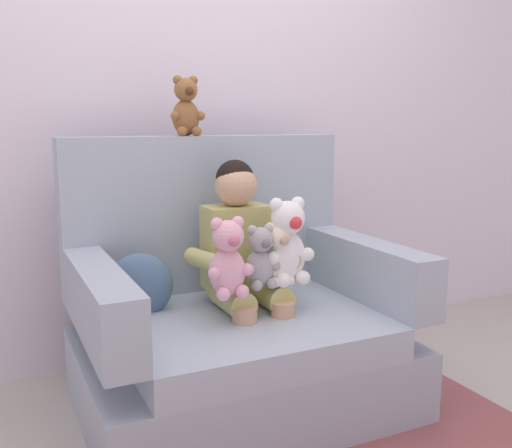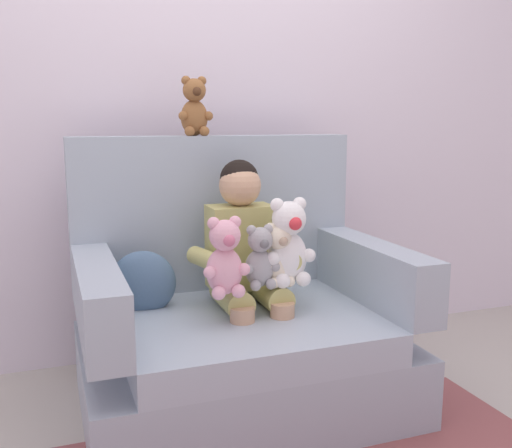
{
  "view_description": "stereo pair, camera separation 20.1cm",
  "coord_description": "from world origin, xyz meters",
  "px_view_note": "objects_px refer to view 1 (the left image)",
  "views": [
    {
      "loc": [
        -0.87,
        -1.98,
        1.13
      ],
      "look_at": [
        0.04,
        -0.05,
        0.75
      ],
      "focal_mm": 40.61,
      "sensor_mm": 36.0,
      "label": 1
    },
    {
      "loc": [
        -0.69,
        -2.06,
        1.13
      ],
      "look_at": [
        0.04,
        -0.05,
        0.75
      ],
      "focal_mm": 40.61,
      "sensor_mm": 36.0,
      "label": 2
    }
  ],
  "objects_px": {
    "plush_cream": "(278,256)",
    "plush_pink": "(228,260)",
    "plush_white": "(287,244)",
    "throw_pillow": "(140,286)",
    "plush_grey": "(261,258)",
    "seated_child": "(243,253)",
    "plush_brown_on_backrest": "(186,108)",
    "armchair": "(235,324)"
  },
  "relations": [
    {
      "from": "plush_cream",
      "to": "plush_pink",
      "type": "height_order",
      "value": "plush_pink"
    },
    {
      "from": "plush_white",
      "to": "plush_pink",
      "type": "distance_m",
      "value": 0.28
    },
    {
      "from": "throw_pillow",
      "to": "plush_white",
      "type": "bearing_deg",
      "value": -23.71
    },
    {
      "from": "plush_grey",
      "to": "plush_cream",
      "type": "bearing_deg",
      "value": 16.38
    },
    {
      "from": "plush_pink",
      "to": "throw_pillow",
      "type": "xyz_separation_m",
      "value": [
        -0.25,
        0.29,
        -0.14
      ]
    },
    {
      "from": "seated_child",
      "to": "throw_pillow",
      "type": "distance_m",
      "value": 0.42
    },
    {
      "from": "plush_pink",
      "to": "plush_brown_on_backrest",
      "type": "relative_size",
      "value": 1.16
    },
    {
      "from": "plush_white",
      "to": "plush_cream",
      "type": "distance_m",
      "value": 0.06
    },
    {
      "from": "armchair",
      "to": "plush_pink",
      "type": "bearing_deg",
      "value": -119.67
    },
    {
      "from": "armchair",
      "to": "plush_pink",
      "type": "relative_size",
      "value": 4.24
    },
    {
      "from": "plush_cream",
      "to": "seated_child",
      "type": "bearing_deg",
      "value": 114.65
    },
    {
      "from": "plush_grey",
      "to": "plush_brown_on_backrest",
      "type": "xyz_separation_m",
      "value": [
        -0.13,
        0.45,
        0.56
      ]
    },
    {
      "from": "plush_grey",
      "to": "throw_pillow",
      "type": "relative_size",
      "value": 0.93
    },
    {
      "from": "seated_child",
      "to": "plush_white",
      "type": "xyz_separation_m",
      "value": [
        0.13,
        -0.13,
        0.05
      ]
    },
    {
      "from": "armchair",
      "to": "plush_brown_on_backrest",
      "type": "distance_m",
      "value": 0.92
    },
    {
      "from": "armchair",
      "to": "plush_cream",
      "type": "distance_m",
      "value": 0.35
    },
    {
      "from": "plush_white",
      "to": "seated_child",
      "type": "bearing_deg",
      "value": 128.12
    },
    {
      "from": "plush_white",
      "to": "plush_cream",
      "type": "height_order",
      "value": "plush_white"
    },
    {
      "from": "plush_brown_on_backrest",
      "to": "plush_white",
      "type": "bearing_deg",
      "value": -51.22
    },
    {
      "from": "seated_child",
      "to": "throw_pillow",
      "type": "relative_size",
      "value": 3.17
    },
    {
      "from": "armchair",
      "to": "seated_child",
      "type": "xyz_separation_m",
      "value": [
        0.04,
        0.01,
        0.28
      ]
    },
    {
      "from": "armchair",
      "to": "plush_cream",
      "type": "height_order",
      "value": "armchair"
    },
    {
      "from": "plush_cream",
      "to": "plush_white",
      "type": "bearing_deg",
      "value": -1.25
    },
    {
      "from": "armchair",
      "to": "throw_pillow",
      "type": "height_order",
      "value": "armchair"
    },
    {
      "from": "plush_grey",
      "to": "plush_pink",
      "type": "bearing_deg",
      "value": -151.46
    },
    {
      "from": "plush_white",
      "to": "plush_grey",
      "type": "distance_m",
      "value": 0.13
    },
    {
      "from": "plush_brown_on_backrest",
      "to": "seated_child",
      "type": "bearing_deg",
      "value": -59.06
    },
    {
      "from": "plush_white",
      "to": "throw_pillow",
      "type": "height_order",
      "value": "plush_white"
    },
    {
      "from": "plush_white",
      "to": "plush_brown_on_backrest",
      "type": "relative_size",
      "value": 1.35
    },
    {
      "from": "seated_child",
      "to": "plush_pink",
      "type": "bearing_deg",
      "value": -118.94
    },
    {
      "from": "plush_white",
      "to": "throw_pillow",
      "type": "xyz_separation_m",
      "value": [
        -0.52,
        0.23,
        -0.17
      ]
    },
    {
      "from": "armchair",
      "to": "plush_pink",
      "type": "height_order",
      "value": "armchair"
    },
    {
      "from": "seated_child",
      "to": "plush_white",
      "type": "height_order",
      "value": "seated_child"
    },
    {
      "from": "armchair",
      "to": "plush_cream",
      "type": "bearing_deg",
      "value": -45.0
    },
    {
      "from": "throw_pillow",
      "to": "plush_pink",
      "type": "bearing_deg",
      "value": -49.53
    },
    {
      "from": "plush_brown_on_backrest",
      "to": "plush_cream",
      "type": "bearing_deg",
      "value": -55.71
    },
    {
      "from": "plush_grey",
      "to": "plush_brown_on_backrest",
      "type": "bearing_deg",
      "value": 116.45
    },
    {
      "from": "seated_child",
      "to": "plush_grey",
      "type": "xyz_separation_m",
      "value": [
        0.01,
        -0.15,
        0.01
      ]
    },
    {
      "from": "armchair",
      "to": "plush_white",
      "type": "distance_m",
      "value": 0.4
    },
    {
      "from": "plush_white",
      "to": "plush_pink",
      "type": "xyz_separation_m",
      "value": [
        -0.27,
        -0.06,
        -0.02
      ]
    },
    {
      "from": "plush_white",
      "to": "throw_pillow",
      "type": "bearing_deg",
      "value": 150.57
    },
    {
      "from": "plush_white",
      "to": "plush_grey",
      "type": "relative_size",
      "value": 1.39
    }
  ]
}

